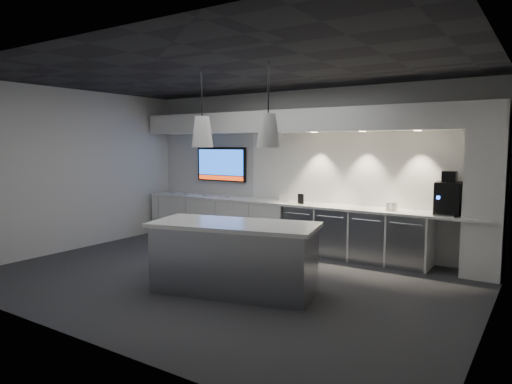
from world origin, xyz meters
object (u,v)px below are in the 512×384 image
Objects in this scene: island at (234,257)px; bin at (169,256)px; wall_tv at (221,164)px; coffee_machine at (449,197)px.

island is 4.81× the size of bin.
wall_tv is at bearing 110.55° from bin.
wall_tv is at bearing 116.29° from island.
wall_tv reaches higher than bin.
coffee_machine is at bearing 36.17° from island.
bin is at bearing 157.16° from island.
island is 1.46m from bin.
bin is 0.74× the size of coffee_machine.
wall_tv reaches higher than island.
island is at bearing -9.01° from bin.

